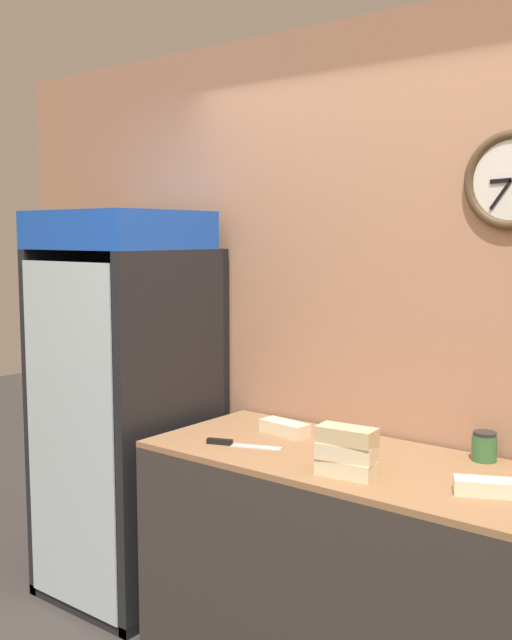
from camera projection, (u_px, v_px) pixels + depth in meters
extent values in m
cube|color=#AD7A5B|center=(434.00, 341.00, 3.09)|extent=(5.20, 0.06, 2.70)
torus|color=#4C3823|center=(512.00, 180.00, 2.78)|extent=(0.38, 0.04, 0.38)
cylinder|color=silver|center=(512.00, 180.00, 2.78)|extent=(0.31, 0.01, 0.31)
cube|color=black|center=(501.00, 181.00, 2.80)|extent=(0.08, 0.01, 0.02)
cube|color=black|center=(501.00, 195.00, 2.81)|extent=(0.08, 0.01, 0.11)
cube|color=#332D28|center=(382.00, 585.00, 2.87)|extent=(1.95, 0.71, 0.90)
cube|color=#8E6642|center=(384.00, 468.00, 2.82)|extent=(1.95, 0.71, 0.02)
cube|color=black|center=(176.00, 411.00, 3.96)|extent=(0.71, 0.04, 1.72)
cube|color=black|center=(85.00, 413.00, 3.90)|extent=(0.05, 0.71, 1.72)
cube|color=black|center=(176.00, 434.00, 3.50)|extent=(0.05, 0.71, 1.72)
cube|color=black|center=(131.00, 583.00, 3.80)|extent=(0.71, 0.71, 0.05)
cube|color=white|center=(172.00, 412.00, 3.94)|extent=(0.61, 0.02, 1.62)
cube|color=silver|center=(69.00, 439.00, 3.42)|extent=(0.61, 0.01, 1.62)
cube|color=blue|center=(119.00, 230.00, 3.56)|extent=(0.71, 0.64, 0.18)
cube|color=silver|center=(127.00, 512.00, 3.74)|extent=(0.59, 0.59, 0.01)
cube|color=silver|center=(126.00, 452.00, 3.70)|extent=(0.59, 0.59, 0.01)
cube|color=silver|center=(124.00, 391.00, 3.67)|extent=(0.59, 0.59, 0.01)
cube|color=silver|center=(123.00, 329.00, 3.63)|extent=(0.59, 0.59, 0.01)
cylinder|color=#B2BCCC|center=(66.00, 380.00, 3.53)|extent=(0.06, 0.06, 0.15)
cylinder|color=#B2BCCC|center=(66.00, 359.00, 3.52)|extent=(0.02, 0.02, 0.06)
cylinder|color=navy|center=(108.00, 391.00, 3.35)|extent=(0.06, 0.06, 0.12)
cylinder|color=navy|center=(107.00, 372.00, 3.34)|extent=(0.02, 0.02, 0.05)
cylinder|color=#B2BCCC|center=(89.00, 385.00, 3.44)|extent=(0.07, 0.07, 0.14)
cylinder|color=#B2BCCC|center=(88.00, 364.00, 3.43)|extent=(0.03, 0.03, 0.06)
cylinder|color=#B2231E|center=(57.00, 439.00, 3.63)|extent=(0.08, 0.08, 0.16)
cylinder|color=#B2231E|center=(56.00, 415.00, 3.62)|extent=(0.03, 0.03, 0.07)
cylinder|color=orange|center=(101.00, 518.00, 3.48)|extent=(0.08, 0.08, 0.13)
cylinder|color=orange|center=(101.00, 499.00, 3.47)|extent=(0.03, 0.03, 0.05)
cylinder|color=orange|center=(99.00, 321.00, 3.36)|extent=(0.08, 0.08, 0.13)
cylinder|color=orange|center=(99.00, 301.00, 3.35)|extent=(0.03, 0.03, 0.05)
cube|color=beige|center=(346.00, 468.00, 2.68)|extent=(0.22, 0.12, 0.06)
cube|color=beige|center=(347.00, 452.00, 2.68)|extent=(0.22, 0.13, 0.06)
cube|color=tan|center=(347.00, 435.00, 2.67)|extent=(0.22, 0.12, 0.06)
cube|color=beige|center=(489.00, 487.00, 2.49)|extent=(0.24, 0.17, 0.05)
cube|color=beige|center=(285.00, 428.00, 3.25)|extent=(0.23, 0.12, 0.06)
cube|color=silver|center=(256.00, 447.00, 3.05)|extent=(0.21, 0.12, 0.00)
cube|color=black|center=(220.00, 442.00, 3.09)|extent=(0.11, 0.06, 0.02)
cylinder|color=#336B38|center=(484.00, 448.00, 2.86)|extent=(0.10, 0.10, 0.10)
cylinder|color=#262628|center=(485.00, 434.00, 2.86)|extent=(0.09, 0.09, 0.01)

